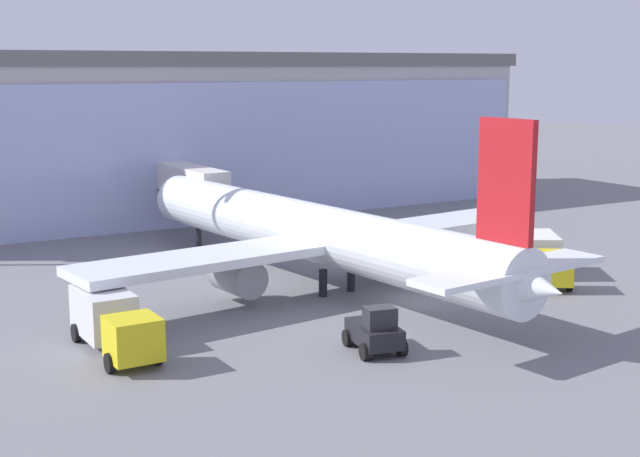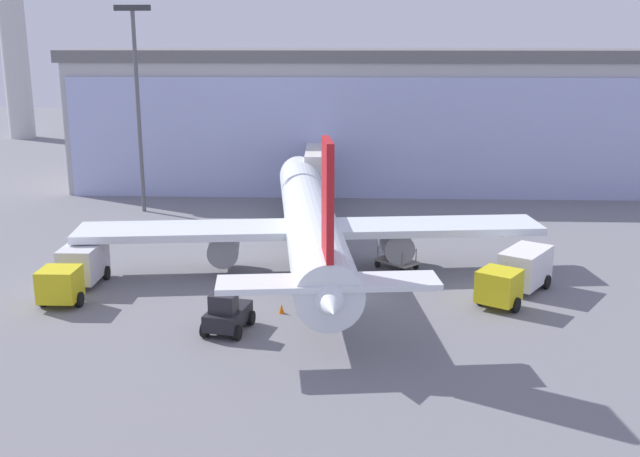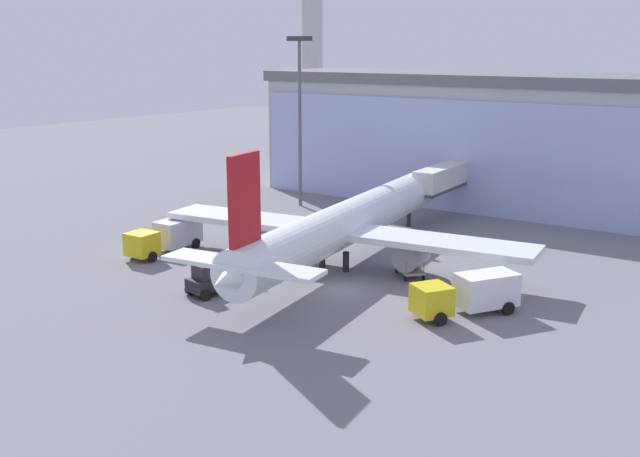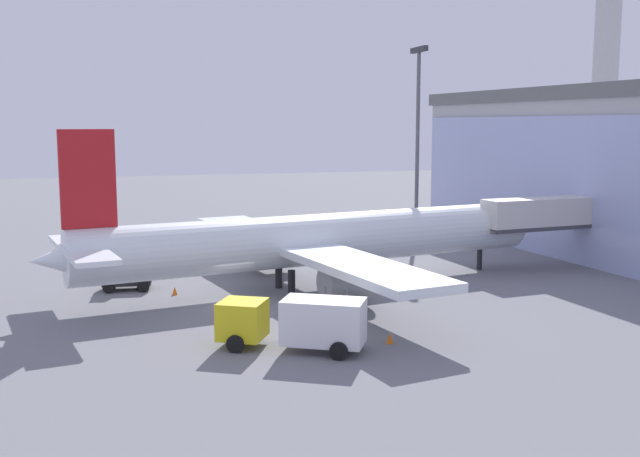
% 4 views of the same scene
% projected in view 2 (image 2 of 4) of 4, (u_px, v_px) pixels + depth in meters
% --- Properties ---
extents(ground, '(240.00, 240.00, 0.00)m').
position_uv_depth(ground, '(352.00, 296.00, 46.53)').
color(ground, slate).
extents(terminal_building, '(63.89, 19.54, 14.35)m').
position_uv_depth(terminal_building, '(373.00, 118.00, 80.29)').
color(terminal_building, '#AEAEAE').
rests_on(terminal_building, ground).
extents(jet_bridge, '(3.40, 13.04, 5.52)m').
position_uv_depth(jet_bridge, '(318.00, 161.00, 71.34)').
color(jet_bridge, silver).
rests_on(jet_bridge, ground).
extents(apron_light_mast, '(3.20, 0.40, 18.29)m').
position_uv_depth(apron_light_mast, '(137.00, 92.00, 66.31)').
color(apron_light_mast, '#59595E').
rests_on(apron_light_mast, ground).
extents(airplane, '(31.57, 37.10, 10.89)m').
position_uv_depth(airplane, '(310.00, 221.00, 51.57)').
color(airplane, white).
rests_on(airplane, ground).
extents(catering_truck, '(2.91, 7.43, 2.65)m').
position_uv_depth(catering_truck, '(76.00, 269.00, 47.07)').
color(catering_truck, yellow).
rests_on(catering_truck, ground).
extents(fuel_truck, '(5.54, 7.43, 2.65)m').
position_uv_depth(fuel_truck, '(517.00, 273.00, 46.22)').
color(fuel_truck, yellow).
rests_on(fuel_truck, ground).
extents(baggage_cart, '(3.18, 3.02, 1.50)m').
position_uv_depth(baggage_cart, '(397.00, 261.00, 51.89)').
color(baggage_cart, '#9E998C').
rests_on(baggage_cart, ground).
extents(pushback_tug, '(2.54, 3.42, 2.30)m').
position_uv_depth(pushback_tug, '(227.00, 315.00, 40.66)').
color(pushback_tug, black).
rests_on(pushback_tug, ground).
extents(safety_cone_nose, '(0.36, 0.36, 0.55)m').
position_uv_depth(safety_cone_nose, '(281.00, 309.00, 43.51)').
color(safety_cone_nose, orange).
rests_on(safety_cone_nose, ground).
extents(safety_cone_wingtip, '(0.36, 0.36, 0.55)m').
position_uv_depth(safety_cone_wingtip, '(510.00, 268.00, 51.17)').
color(safety_cone_wingtip, orange).
rests_on(safety_cone_wingtip, ground).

